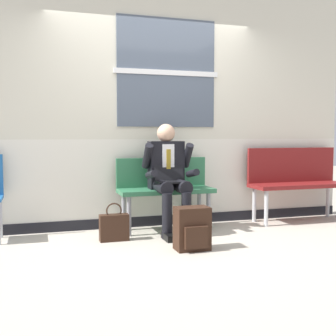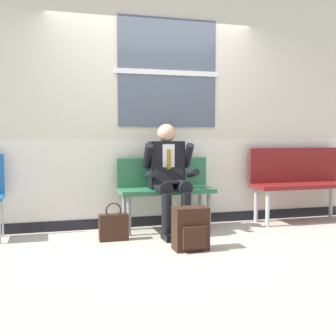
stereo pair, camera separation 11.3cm
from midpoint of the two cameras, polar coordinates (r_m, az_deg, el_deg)
name	(u,v)px [view 2 (the right image)]	position (r m, az deg, el deg)	size (l,w,h in m)	color
ground_plane	(168,237)	(4.76, 0.74, -9.19)	(18.00, 18.00, 0.00)	#B2A899
station_wall	(153,106)	(5.31, -1.38, 8.23)	(5.24, 0.16, 2.95)	beige
bench_with_person	(165,186)	(5.07, 0.23, -2.40)	(1.11, 0.42, 0.85)	#2D6B47
bench_empty	(298,178)	(5.84, 17.41, -1.31)	(1.28, 0.42, 0.95)	maroon
person_seated	(169,175)	(4.88, 0.85, -0.90)	(0.57, 0.70, 1.24)	black
backpack	(191,229)	(4.22, 3.80, -8.08)	(0.33, 0.25, 0.42)	#331E14
handbag	(114,227)	(4.62, -6.53, -7.73)	(0.31, 0.12, 0.41)	#331E14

